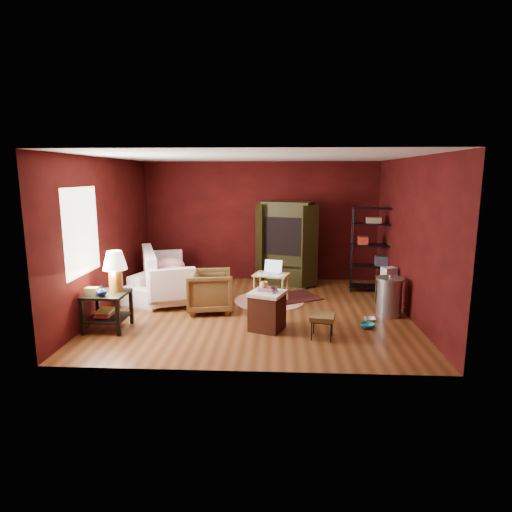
{
  "coord_description": "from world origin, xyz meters",
  "views": [
    {
      "loc": [
        0.41,
        -7.62,
        2.49
      ],
      "look_at": [
        0.0,
        0.2,
        1.0
      ],
      "focal_mm": 30.0,
      "sensor_mm": 36.0,
      "label": 1
    }
  ],
  "objects_px": {
    "sofa": "(165,279)",
    "side_table": "(111,283)",
    "armchair": "(210,289)",
    "tv_armoire": "(287,242)",
    "hamper": "(267,310)",
    "wire_shelving": "(373,246)",
    "laptop_desk": "(271,277)"
  },
  "relations": [
    {
      "from": "hamper",
      "to": "wire_shelving",
      "type": "height_order",
      "value": "wire_shelving"
    },
    {
      "from": "laptop_desk",
      "to": "armchair",
      "type": "bearing_deg",
      "value": -134.44
    },
    {
      "from": "sofa",
      "to": "side_table",
      "type": "height_order",
      "value": "side_table"
    },
    {
      "from": "hamper",
      "to": "tv_armoire",
      "type": "distance_m",
      "value": 3.1
    },
    {
      "from": "sofa",
      "to": "wire_shelving",
      "type": "xyz_separation_m",
      "value": [
        4.35,
        0.69,
        0.62
      ]
    },
    {
      "from": "hamper",
      "to": "side_table",
      "type": "bearing_deg",
      "value": -178.58
    },
    {
      "from": "sofa",
      "to": "laptop_desk",
      "type": "bearing_deg",
      "value": -76.28
    },
    {
      "from": "armchair",
      "to": "tv_armoire",
      "type": "bearing_deg",
      "value": -44.44
    },
    {
      "from": "laptop_desk",
      "to": "hamper",
      "type": "bearing_deg",
      "value": -75.86
    },
    {
      "from": "armchair",
      "to": "wire_shelving",
      "type": "relative_size",
      "value": 0.46
    },
    {
      "from": "tv_armoire",
      "to": "wire_shelving",
      "type": "relative_size",
      "value": 1.04
    },
    {
      "from": "sofa",
      "to": "armchair",
      "type": "height_order",
      "value": "armchair"
    },
    {
      "from": "side_table",
      "to": "hamper",
      "type": "height_order",
      "value": "side_table"
    },
    {
      "from": "sofa",
      "to": "side_table",
      "type": "xyz_separation_m",
      "value": [
        -0.38,
        -1.86,
        0.39
      ]
    },
    {
      "from": "sofa",
      "to": "side_table",
      "type": "distance_m",
      "value": 1.94
    },
    {
      "from": "sofa",
      "to": "side_table",
      "type": "bearing_deg",
      "value": -171.89
    },
    {
      "from": "side_table",
      "to": "wire_shelving",
      "type": "distance_m",
      "value": 5.38
    },
    {
      "from": "sofa",
      "to": "side_table",
      "type": "relative_size",
      "value": 1.5
    },
    {
      "from": "sofa",
      "to": "laptop_desk",
      "type": "distance_m",
      "value": 2.21
    },
    {
      "from": "hamper",
      "to": "laptop_desk",
      "type": "distance_m",
      "value": 1.58
    },
    {
      "from": "armchair",
      "to": "sofa",
      "type": "bearing_deg",
      "value": 41.21
    },
    {
      "from": "tv_armoire",
      "to": "wire_shelving",
      "type": "height_order",
      "value": "tv_armoire"
    },
    {
      "from": "wire_shelving",
      "to": "armchair",
      "type": "bearing_deg",
      "value": -149.38
    },
    {
      "from": "wire_shelving",
      "to": "laptop_desk",
      "type": "bearing_deg",
      "value": -151.89
    },
    {
      "from": "hamper",
      "to": "laptop_desk",
      "type": "bearing_deg",
      "value": 88.65
    },
    {
      "from": "sofa",
      "to": "armchair",
      "type": "bearing_deg",
      "value": -109.49
    },
    {
      "from": "armchair",
      "to": "laptop_desk",
      "type": "relative_size",
      "value": 1.02
    },
    {
      "from": "side_table",
      "to": "hamper",
      "type": "bearing_deg",
      "value": 1.42
    },
    {
      "from": "side_table",
      "to": "laptop_desk",
      "type": "relative_size",
      "value": 1.57
    },
    {
      "from": "armchair",
      "to": "laptop_desk",
      "type": "xyz_separation_m",
      "value": [
        1.12,
        0.65,
        0.09
      ]
    },
    {
      "from": "armchair",
      "to": "tv_armoire",
      "type": "height_order",
      "value": "tv_armoire"
    },
    {
      "from": "laptop_desk",
      "to": "wire_shelving",
      "type": "xyz_separation_m",
      "value": [
        2.16,
        0.92,
        0.49
      ]
    }
  ]
}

